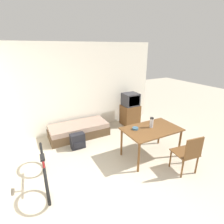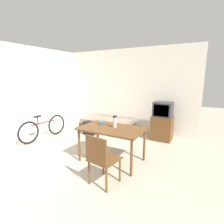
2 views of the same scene
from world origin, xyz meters
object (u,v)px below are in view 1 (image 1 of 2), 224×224
at_px(wooden_chair, 189,152).
at_px(backpack, 78,141).
at_px(tv, 130,110).
at_px(bicycle, 44,169).
at_px(mate_bowl, 135,128).
at_px(thermos_flask, 152,122).
at_px(daybed, 79,130).
at_px(dining_table, 151,132).

distance_m(wooden_chair, backpack, 2.71).
height_order(tv, bicycle, tv).
bearing_deg(wooden_chair, tv, 82.62).
relative_size(bicycle, mate_bowl, 11.12).
bearing_deg(bicycle, thermos_flask, -3.75).
bearing_deg(daybed, thermos_flask, -53.99).
bearing_deg(mate_bowl, thermos_flask, -12.06).
relative_size(thermos_flask, backpack, 0.61).
relative_size(daybed, tv, 1.58).
xyz_separation_m(dining_table, backpack, (-1.47, 1.18, -0.46)).
relative_size(thermos_flask, mate_bowl, 1.78).
height_order(daybed, dining_table, dining_table).
distance_m(thermos_flask, backpack, 1.99).
height_order(wooden_chair, mate_bowl, wooden_chair).
bearing_deg(tv, thermos_flask, -108.29).
relative_size(wooden_chair, bicycle, 0.56).
distance_m(dining_table, mate_bowl, 0.41).
bearing_deg(mate_bowl, daybed, 117.59).
height_order(daybed, mate_bowl, mate_bowl).
bearing_deg(mate_bowl, tv, 59.69).
height_order(thermos_flask, backpack, thermos_flask).
xyz_separation_m(daybed, bicycle, (-1.19, -1.59, 0.13)).
bearing_deg(bicycle, backpack, 44.88).
relative_size(tv, mate_bowl, 7.76).
xyz_separation_m(daybed, tv, (1.86, 0.03, 0.33)).
bearing_deg(wooden_chair, mate_bowl, 122.33).
xyz_separation_m(thermos_flask, mate_bowl, (-0.40, 0.09, -0.12)).
height_order(tv, backpack, tv).
relative_size(daybed, thermos_flask, 6.88).
height_order(thermos_flask, mate_bowl, thermos_flask).
bearing_deg(daybed, bicycle, -126.83).
distance_m(daybed, thermos_flask, 2.27).
height_order(bicycle, backpack, bicycle).
distance_m(thermos_flask, mate_bowl, 0.43).
distance_m(tv, thermos_flask, 1.91).
distance_m(daybed, mate_bowl, 1.97).
relative_size(mate_bowl, backpack, 0.34).
distance_m(wooden_chair, bicycle, 2.92).
bearing_deg(wooden_chair, thermos_flask, 104.42).
height_order(daybed, bicycle, bicycle).
xyz_separation_m(dining_table, thermos_flask, (0.04, 0.06, 0.22)).
relative_size(daybed, dining_table, 1.31).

